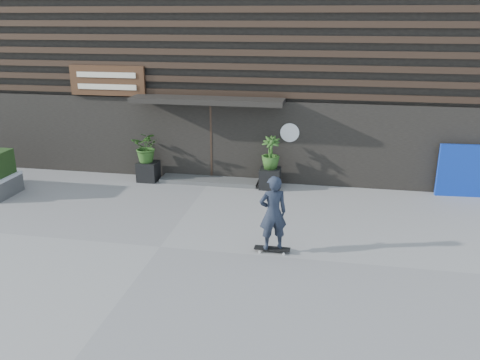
% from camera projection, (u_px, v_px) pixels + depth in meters
% --- Properties ---
extents(ground, '(80.00, 80.00, 0.00)m').
position_uv_depth(ground, '(160.00, 247.00, 11.05)').
color(ground, gray).
rests_on(ground, ground).
extents(entrance_step, '(3.00, 0.80, 0.12)m').
position_uv_depth(entrance_step, '(210.00, 180.00, 15.32)').
color(entrance_step, '#484946').
rests_on(entrance_step, ground).
extents(planter_pot_left, '(0.60, 0.60, 0.60)m').
position_uv_depth(planter_pot_left, '(148.00, 171.00, 15.38)').
color(planter_pot_left, black).
rests_on(planter_pot_left, ground).
extents(bamboo_left, '(0.86, 0.75, 0.96)m').
position_uv_depth(bamboo_left, '(147.00, 147.00, 15.14)').
color(bamboo_left, '#2D591E').
rests_on(bamboo_left, planter_pot_left).
extents(planter_pot_right, '(0.60, 0.60, 0.60)m').
position_uv_depth(planter_pot_right, '(270.00, 178.00, 14.73)').
color(planter_pot_right, black).
rests_on(planter_pot_right, ground).
extents(bamboo_right, '(0.54, 0.54, 0.96)m').
position_uv_depth(bamboo_right, '(271.00, 153.00, 14.48)').
color(bamboo_right, '#2D591E').
rests_on(bamboo_right, planter_pot_right).
extents(blue_tarp, '(1.61, 0.22, 1.50)m').
position_uv_depth(blue_tarp, '(467.00, 171.00, 13.91)').
color(blue_tarp, '#0C2CA3').
rests_on(blue_tarp, ground).
extents(building, '(18.00, 11.00, 8.00)m').
position_uv_depth(building, '(241.00, 40.00, 19.08)').
color(building, black).
rests_on(building, ground).
extents(skateboarder, '(0.78, 0.58, 1.74)m').
position_uv_depth(skateboarder, '(273.00, 213.00, 10.52)').
color(skateboarder, black).
rests_on(skateboarder, ground).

